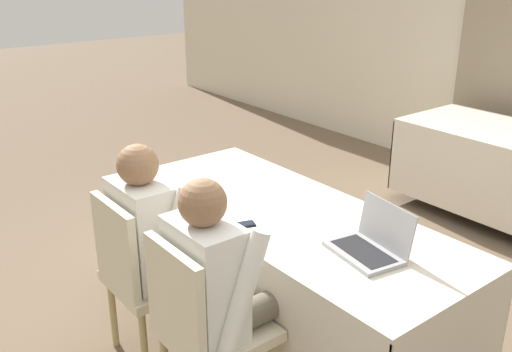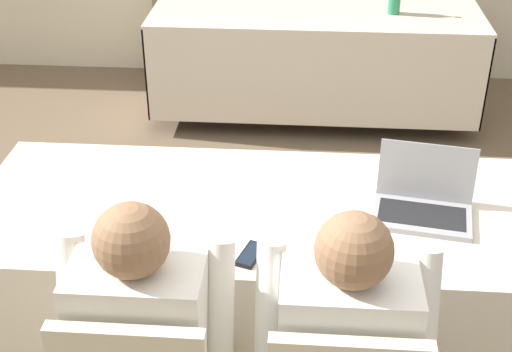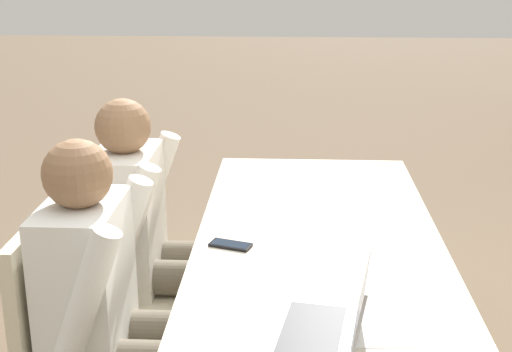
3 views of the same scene
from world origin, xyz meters
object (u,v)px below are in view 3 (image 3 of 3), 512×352
at_px(cell_phone, 231,245).
at_px(person_white_shirt, 113,304).
at_px(person_checkered_shirt, 150,232).
at_px(chair_near_right, 83,350).
at_px(chair_near_left, 125,271).
at_px(laptop, 326,325).

distance_m(cell_phone, person_white_shirt, 0.44).
distance_m(cell_phone, person_checkered_shirt, 0.43).
height_order(cell_phone, chair_near_right, chair_near_right).
bearing_deg(chair_near_left, person_checkered_shirt, -90.00).
xyz_separation_m(cell_phone, person_white_shirt, (0.29, -0.33, -0.07)).
bearing_deg(person_white_shirt, chair_near_right, 90.00).
xyz_separation_m(cell_phone, chair_near_left, (-0.27, -0.43, -0.23)).
bearing_deg(chair_near_left, person_white_shirt, -169.50).
bearing_deg(chair_near_left, chair_near_right, -180.00).
bearing_deg(cell_phone, laptop, 44.81).
distance_m(laptop, chair_near_left, 1.15).
bearing_deg(cell_phone, chair_near_left, -103.72).
bearing_deg(chair_near_right, person_white_shirt, -90.00).
xyz_separation_m(chair_near_left, person_white_shirt, (0.56, 0.10, 0.16)).
height_order(laptop, person_checkered_shirt, person_checkered_shirt).
xyz_separation_m(chair_near_left, chair_near_right, (0.56, 0.00, 0.00)).
xyz_separation_m(laptop, person_white_shirt, (-0.29, -0.62, -0.11)).
distance_m(laptop, chair_near_right, 0.82).
distance_m(cell_phone, chair_near_left, 0.56).
bearing_deg(chair_near_left, cell_phone, -121.96).
height_order(laptop, cell_phone, laptop).
distance_m(laptop, person_white_shirt, 0.69).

